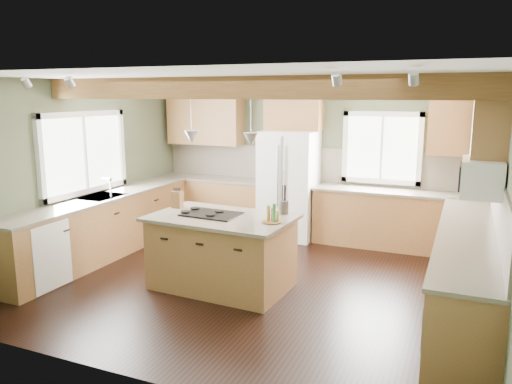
% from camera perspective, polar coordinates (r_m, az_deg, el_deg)
% --- Properties ---
extents(floor, '(5.60, 5.60, 0.00)m').
position_cam_1_polar(floor, '(6.62, -0.03, -10.12)').
color(floor, black).
rests_on(floor, ground).
extents(ceiling, '(5.60, 5.60, 0.00)m').
position_cam_1_polar(ceiling, '(6.17, -0.03, 12.99)').
color(ceiling, silver).
rests_on(ceiling, wall_back).
extents(wall_back, '(5.60, 0.00, 5.60)m').
position_cam_1_polar(wall_back, '(8.60, 6.54, 3.72)').
color(wall_back, '#4E573E').
rests_on(wall_back, ground).
extents(wall_left, '(0.00, 5.00, 5.00)m').
position_cam_1_polar(wall_left, '(7.79, -19.34, 2.39)').
color(wall_left, '#4E573E').
rests_on(wall_left, ground).
extents(wall_right, '(0.00, 5.00, 5.00)m').
position_cam_1_polar(wall_right, '(5.79, 26.37, -0.99)').
color(wall_right, '#4E573E').
rests_on(wall_right, ground).
extents(ceiling_beam, '(5.55, 0.26, 0.26)m').
position_cam_1_polar(ceiling_beam, '(5.86, -1.38, 11.81)').
color(ceiling_beam, '#4F3316').
rests_on(ceiling_beam, ceiling).
extents(soffit_trim, '(5.55, 0.20, 0.10)m').
position_cam_1_polar(soffit_trim, '(8.43, 6.54, 12.02)').
color(soffit_trim, '#4F3316').
rests_on(soffit_trim, ceiling).
extents(backsplash_back, '(5.58, 0.03, 0.58)m').
position_cam_1_polar(backsplash_back, '(8.59, 6.50, 3.11)').
color(backsplash_back, brown).
rests_on(backsplash_back, wall_back).
extents(backsplash_right, '(0.03, 3.70, 0.58)m').
position_cam_1_polar(backsplash_right, '(5.86, 26.12, -1.75)').
color(backsplash_right, brown).
rests_on(backsplash_right, wall_right).
extents(base_cab_back_left, '(2.02, 0.60, 0.88)m').
position_cam_1_polar(base_cab_back_left, '(9.14, -4.93, -1.28)').
color(base_cab_back_left, brown).
rests_on(base_cab_back_left, floor).
extents(counter_back_left, '(2.06, 0.64, 0.04)m').
position_cam_1_polar(counter_back_left, '(9.06, -4.98, 1.56)').
color(counter_back_left, '#4A4236').
rests_on(counter_back_left, base_cab_back_left).
extents(base_cab_back_right, '(2.62, 0.60, 0.88)m').
position_cam_1_polar(base_cab_back_right, '(8.17, 15.87, -3.18)').
color(base_cab_back_right, brown).
rests_on(base_cab_back_right, floor).
extents(counter_back_right, '(2.66, 0.64, 0.04)m').
position_cam_1_polar(counter_back_right, '(8.07, 16.05, -0.01)').
color(counter_back_right, '#4A4236').
rests_on(counter_back_right, base_cab_back_right).
extents(base_cab_left, '(0.60, 3.70, 0.88)m').
position_cam_1_polar(base_cab_left, '(7.80, -17.06, -3.92)').
color(base_cab_left, brown).
rests_on(base_cab_left, floor).
extents(counter_left, '(0.64, 3.74, 0.04)m').
position_cam_1_polar(counter_left, '(7.70, -17.25, -0.61)').
color(counter_left, '#4A4236').
rests_on(counter_left, base_cab_left).
extents(base_cab_right, '(0.60, 3.70, 0.88)m').
position_cam_1_polar(base_cab_right, '(6.05, 22.78, -8.67)').
color(base_cab_right, brown).
rests_on(base_cab_right, floor).
extents(counter_right, '(0.64, 3.74, 0.04)m').
position_cam_1_polar(counter_right, '(5.92, 23.11, -4.47)').
color(counter_right, '#4A4236').
rests_on(counter_right, base_cab_right).
extents(upper_cab_back_left, '(1.40, 0.35, 0.90)m').
position_cam_1_polar(upper_cab_back_left, '(9.15, -5.84, 8.26)').
color(upper_cab_back_left, brown).
rests_on(upper_cab_back_left, wall_back).
extents(upper_cab_over_fridge, '(0.96, 0.35, 0.70)m').
position_cam_1_polar(upper_cab_over_fridge, '(8.45, 4.35, 9.41)').
color(upper_cab_over_fridge, brown).
rests_on(upper_cab_over_fridge, wall_back).
extents(upper_cab_right, '(0.35, 2.20, 0.90)m').
position_cam_1_polar(upper_cab_right, '(6.59, 24.95, 6.19)').
color(upper_cab_right, brown).
rests_on(upper_cab_right, wall_right).
extents(upper_cab_back_corner, '(0.90, 0.35, 0.90)m').
position_cam_1_polar(upper_cab_back_corner, '(8.01, 22.36, 7.09)').
color(upper_cab_back_corner, brown).
rests_on(upper_cab_back_corner, wall_back).
extents(window_left, '(0.04, 1.60, 1.05)m').
position_cam_1_polar(window_left, '(7.78, -19.11, 4.25)').
color(window_left, white).
rests_on(window_left, wall_left).
extents(window_back, '(1.10, 0.04, 1.00)m').
position_cam_1_polar(window_back, '(8.30, 14.20, 4.92)').
color(window_back, white).
rests_on(window_back, wall_back).
extents(sink, '(0.50, 0.65, 0.03)m').
position_cam_1_polar(sink, '(7.70, -17.25, -0.57)').
color(sink, '#262628').
rests_on(sink, counter_left).
extents(faucet, '(0.02, 0.02, 0.28)m').
position_cam_1_polar(faucet, '(7.56, -16.27, 0.39)').
color(faucet, '#B2B2B7').
rests_on(faucet, sink).
extents(dishwasher, '(0.60, 0.60, 0.84)m').
position_cam_1_polar(dishwasher, '(6.90, -23.95, -6.45)').
color(dishwasher, white).
rests_on(dishwasher, floor).
extents(oven, '(0.60, 0.72, 0.84)m').
position_cam_1_polar(oven, '(4.84, 22.45, -13.77)').
color(oven, white).
rests_on(oven, floor).
extents(microwave, '(0.40, 0.70, 0.38)m').
position_cam_1_polar(microwave, '(5.69, 24.41, 1.54)').
color(microwave, white).
rests_on(microwave, wall_right).
extents(pendant_left, '(0.18, 0.18, 0.16)m').
position_cam_1_polar(pendant_left, '(6.23, -7.38, 6.25)').
color(pendant_left, '#B2B2B7').
rests_on(pendant_left, ceiling).
extents(pendant_right, '(0.18, 0.18, 0.16)m').
position_cam_1_polar(pendant_right, '(5.82, -0.60, 6.01)').
color(pendant_right, '#B2B2B7').
rests_on(pendant_right, ceiling).
extents(refrigerator, '(0.90, 0.74, 1.80)m').
position_cam_1_polar(refrigerator, '(8.39, 3.78, 0.82)').
color(refrigerator, white).
rests_on(refrigerator, floor).
extents(island, '(1.69, 1.09, 0.88)m').
position_cam_1_polar(island, '(6.31, -3.92, -7.00)').
color(island, brown).
rests_on(island, floor).
extents(island_top, '(1.80, 1.20, 0.04)m').
position_cam_1_polar(island_top, '(6.18, -3.98, -2.95)').
color(island_top, '#4A4236').
rests_on(island_top, island).
extents(cooktop, '(0.73, 0.51, 0.02)m').
position_cam_1_polar(cooktop, '(6.24, -5.06, -2.54)').
color(cooktop, black).
rests_on(cooktop, island_top).
extents(knife_block, '(0.14, 0.10, 0.22)m').
position_cam_1_polar(knife_block, '(6.67, -9.00, -0.85)').
color(knife_block, brown).
rests_on(knife_block, island_top).
extents(utensil_crock, '(0.15, 0.15, 0.17)m').
position_cam_1_polar(utensil_crock, '(6.27, 3.18, -1.76)').
color(utensil_crock, '#39312E').
rests_on(utensil_crock, island_top).
extents(bottle_tray, '(0.29, 0.29, 0.22)m').
position_cam_1_polar(bottle_tray, '(5.84, 1.78, -2.45)').
color(bottle_tray, brown).
rests_on(bottle_tray, island_top).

